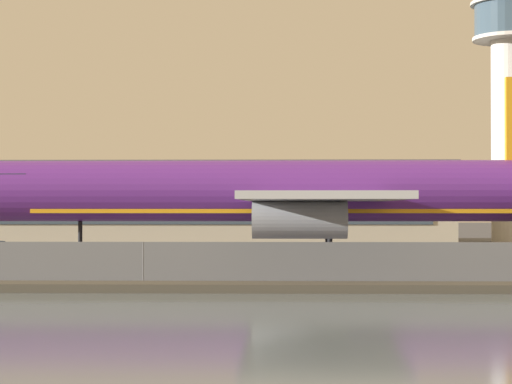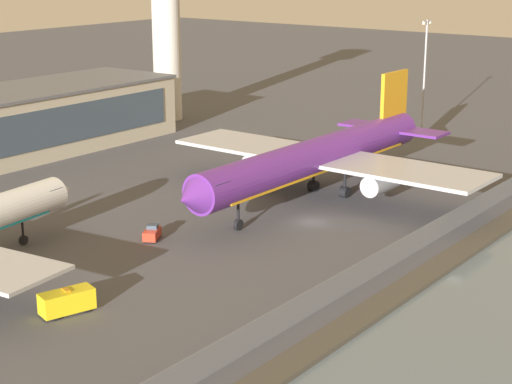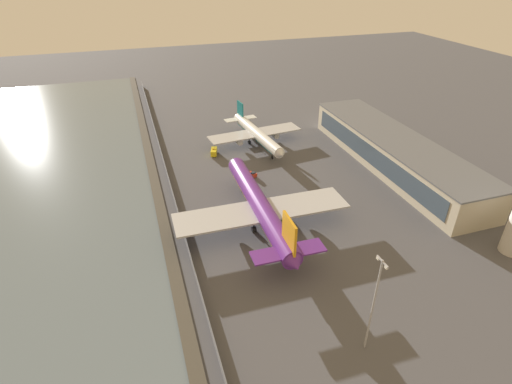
{
  "view_description": "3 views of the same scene",
  "coord_description": "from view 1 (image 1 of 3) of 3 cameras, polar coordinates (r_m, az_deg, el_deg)",
  "views": [
    {
      "loc": [
        8.6,
        -77.79,
        4.81
      ],
      "look_at": [
        6.5,
        4.61,
        6.12
      ],
      "focal_mm": 70.0,
      "sensor_mm": 36.0,
      "label": 1
    },
    {
      "loc": [
        -88.38,
        -57.33,
        33.84
      ],
      "look_at": [
        0.03,
        8.98,
        2.49
      ],
      "focal_mm": 60.0,
      "sensor_mm": 36.0,
      "label": 2
    },
    {
      "loc": [
        96.62,
        -24.08,
        65.38
      ],
      "look_at": [
        1.14,
        6.92,
        5.25
      ],
      "focal_mm": 28.0,
      "sensor_mm": 36.0,
      "label": 3
    }
  ],
  "objects": [
    {
      "name": "ground_plane",
      "position": [
        78.41,
        -4.85,
        -4.42
      ],
      "size": [
        500.0,
        500.0,
        0.0
      ],
      "primitive_type": "plane",
      "color": "#4C4C51"
    },
    {
      "name": "shoreline_seawall",
      "position": [
        58.11,
        -7.09,
        -5.4
      ],
      "size": [
        320.0,
        3.0,
        0.5
      ],
      "color": "#474238",
      "rests_on": "ground"
    },
    {
      "name": "control_tower",
      "position": [
        144.68,
        14.4,
        5.44
      ],
      "size": [
        11.32,
        11.32,
        36.1
      ],
      "color": "beige",
      "rests_on": "ground"
    },
    {
      "name": "cargo_jet_purple",
      "position": [
        83.1,
        2.37,
        -0.08
      ],
      "size": [
        55.76,
        47.75,
        15.74
      ],
      "color": "#602889",
      "rests_on": "ground"
    },
    {
      "name": "terminal_building",
      "position": [
        140.17,
        -5.94,
        -0.6
      ],
      "size": [
        82.61,
        19.13,
        11.09
      ],
      "color": "#BCB299",
      "rests_on": "ground"
    },
    {
      "name": "perimeter_fence",
      "position": [
        62.48,
        -6.47,
        -4.08
      ],
      "size": [
        280.0,
        0.1,
        2.69
      ],
      "color": "slate",
      "rests_on": "ground"
    }
  ]
}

